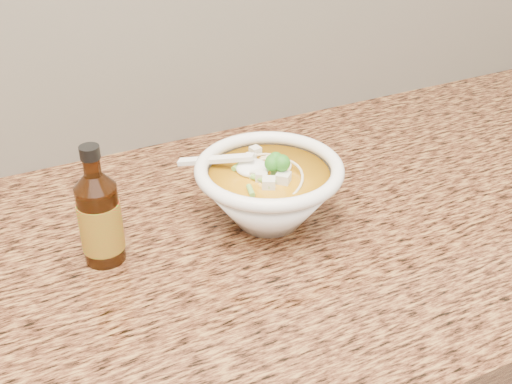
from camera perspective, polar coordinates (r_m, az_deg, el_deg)
name	(u,v)px	position (r m, az deg, el deg)	size (l,w,h in m)	color
counter_slab	(41,303)	(0.85, -18.56, -9.37)	(4.00, 0.68, 0.04)	olive
soup_bowl	(269,192)	(0.89, 1.14, 0.03)	(0.21, 0.20, 0.11)	white
hot_sauce_bottle	(100,219)	(0.83, -13.70, -2.33)	(0.07, 0.07, 0.17)	#351807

